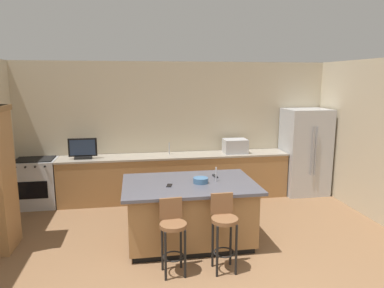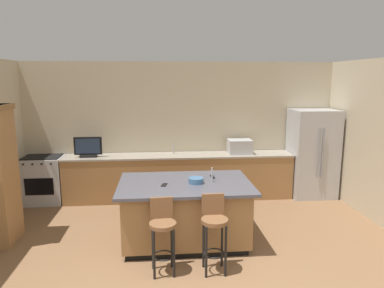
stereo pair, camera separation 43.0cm
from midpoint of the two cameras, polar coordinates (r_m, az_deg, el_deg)
name	(u,v)px [view 1 (the left image)]	position (r m, az deg, el deg)	size (l,w,h in m)	color
wall_back	(177,129)	(7.42, -4.20, 2.42)	(6.94, 0.12, 2.79)	beige
counter_back	(176,177)	(7.24, -4.36, -5.35)	(4.63, 0.62, 0.92)	#9E7042
kitchen_island	(189,212)	(5.37, -2.76, -10.99)	(1.96, 1.29, 0.93)	black
refrigerator	(305,152)	(7.81, 16.39, -1.19)	(0.90, 0.77, 1.82)	#B7BABF
range_oven	(37,183)	(7.52, -25.50, -5.73)	(0.77, 0.63, 0.94)	#B7BABF
microwave	(235,146)	(7.31, 5.36, -0.34)	(0.48, 0.36, 0.29)	#B7BABF
tv_monitor	(83,149)	(7.12, -19.01, -0.84)	(0.54, 0.16, 0.40)	black
sink_faucet_back	(169,148)	(7.19, -5.44, -0.72)	(0.02, 0.02, 0.24)	#B2B2B7
sink_faucet_island	(216,174)	(5.25, 1.60, -4.97)	(0.02, 0.02, 0.22)	#B2B2B7
bar_stool_left	(173,230)	(4.54, -5.95, -13.83)	(0.34, 0.35, 0.96)	brown
bar_stool_right	(224,226)	(4.58, 2.46, -13.17)	(0.34, 0.34, 1.00)	brown
fruit_bowl	(201,180)	(5.19, -0.97, -5.96)	(0.22, 0.22, 0.08)	#3F668C
cell_phone	(169,185)	(5.10, -6.14, -6.74)	(0.07, 0.15, 0.01)	black
tv_remote	(215,176)	(5.51, 1.56, -5.27)	(0.04, 0.17, 0.02)	black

